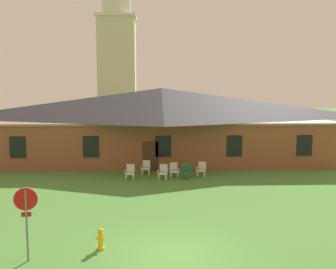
# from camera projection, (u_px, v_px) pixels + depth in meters

# --- Properties ---
(ground_plane) EXTENTS (200.00, 200.00, 0.00)m
(ground_plane) POSITION_uv_depth(u_px,v_px,m) (175.00, 254.00, 13.62)
(ground_plane) COLOR #477F33
(brick_building) EXTENTS (26.32, 10.40, 5.85)m
(brick_building) POSITION_uv_depth(u_px,v_px,m) (161.00, 123.00, 31.99)
(brick_building) COLOR brown
(brick_building) RESTS_ON ground
(dome_tower) EXTENTS (5.18, 5.18, 20.94)m
(dome_tower) POSITION_uv_depth(u_px,v_px,m) (117.00, 59.00, 51.06)
(dome_tower) COLOR beige
(dome_tower) RESTS_ON ground
(stop_sign) EXTENTS (0.80, 0.16, 2.56)m
(stop_sign) POSITION_uv_depth(u_px,v_px,m) (26.00, 209.00, 12.84)
(stop_sign) COLOR slate
(stop_sign) RESTS_ON ground
(lawn_chair_by_porch) EXTENTS (0.69, 0.72, 0.96)m
(lawn_chair_by_porch) POSITION_uv_depth(u_px,v_px,m) (130.00, 171.00, 24.80)
(lawn_chair_by_porch) COLOR silver
(lawn_chair_by_porch) RESTS_ON ground
(lawn_chair_near_door) EXTENTS (0.70, 0.73, 0.96)m
(lawn_chair_near_door) POSITION_uv_depth(u_px,v_px,m) (146.00, 167.00, 26.19)
(lawn_chair_near_door) COLOR silver
(lawn_chair_near_door) RESTS_ON ground
(lawn_chair_left_end) EXTENTS (0.72, 0.77, 0.96)m
(lawn_chair_left_end) POSITION_uv_depth(u_px,v_px,m) (163.00, 171.00, 24.79)
(lawn_chair_left_end) COLOR silver
(lawn_chair_left_end) RESTS_ON ground
(lawn_chair_middle) EXTENTS (0.68, 0.71, 0.96)m
(lawn_chair_middle) POSITION_uv_depth(u_px,v_px,m) (174.00, 170.00, 25.36)
(lawn_chair_middle) COLOR white
(lawn_chair_middle) RESTS_ON ground
(lawn_chair_right_end) EXTENTS (0.71, 0.75, 0.96)m
(lawn_chair_right_end) POSITION_uv_depth(u_px,v_px,m) (186.00, 171.00, 24.97)
(lawn_chair_right_end) COLOR #28704C
(lawn_chair_right_end) RESTS_ON ground
(lawn_chair_far_side) EXTENTS (0.76, 0.81, 0.96)m
(lawn_chair_far_side) POSITION_uv_depth(u_px,v_px,m) (202.00, 169.00, 25.66)
(lawn_chair_far_side) COLOR silver
(lawn_chair_far_side) RESTS_ON ground
(fire_hydrant) EXTENTS (0.36, 0.28, 0.79)m
(fire_hydrant) POSITION_uv_depth(u_px,v_px,m) (101.00, 239.00, 13.98)
(fire_hydrant) COLOR gold
(fire_hydrant) RESTS_ON ground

